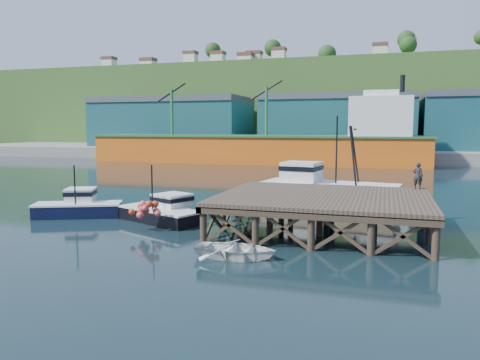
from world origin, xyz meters
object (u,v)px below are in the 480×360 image
at_px(boat_black, 163,211).
at_px(dockworker, 418,176).
at_px(dinghy, 236,249).
at_px(boat_navy, 79,206).
at_px(trawler, 327,187).

relative_size(boat_black, dockworker, 3.76).
xyz_separation_m(boat_black, dockworker, (15.61, 4.79, 2.29)).
distance_m(boat_black, dinghy, 9.70).
xyz_separation_m(boat_navy, dinghy, (13.40, -6.59, -0.32)).
distance_m(boat_navy, trawler, 18.28).
xyz_separation_m(boat_black, trawler, (9.32, 9.33, 0.74)).
height_order(trawler, dinghy, trawler).
relative_size(trawler, dinghy, 2.79).
bearing_deg(dinghy, trawler, -7.99).
distance_m(dinghy, dockworker, 14.51).
relative_size(dinghy, dockworker, 2.28).
xyz_separation_m(boat_navy, trawler, (15.67, 9.39, 0.70)).
bearing_deg(boat_navy, boat_black, -22.93).
height_order(boat_navy, trawler, trawler).
xyz_separation_m(trawler, dockworker, (6.29, -4.54, 1.55)).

